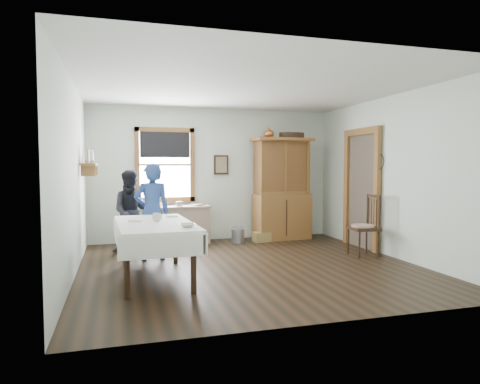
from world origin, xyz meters
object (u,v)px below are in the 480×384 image
Objects in this scene: china_hutch at (282,189)px; woman_blue at (152,216)px; figure_dark at (132,215)px; dining_table at (155,250)px; work_counter at (177,225)px; wicker_basket at (262,237)px; pail at (238,236)px; spindle_chair at (363,225)px.

china_hutch is 3.08m from woman_blue.
woman_blue is 1.08× the size of figure_dark.
work_counter is at bearing 76.26° from dining_table.
dining_table is at bearing -79.00° from figure_dark.
work_counter is 3.93× the size of wicker_basket.
china_hutch reaches higher than pail.
china_hutch is 6.36× the size of wicker_basket.
spindle_chair reaches higher than pail.
woman_blue is (-3.47, 0.65, 0.20)m from spindle_chair.
dining_table is 1.32× the size of woman_blue.
spindle_chair reaches higher than work_counter.
work_counter is at bearing 42.61° from figure_dark.
spindle_chair is 0.78× the size of figure_dark.
wicker_basket is (0.49, -0.00, -0.04)m from pail.
dining_table is 1.23m from woman_blue.
work_counter is 0.62× the size of china_hutch.
dining_table is (-2.82, -2.50, -0.67)m from china_hutch.
wicker_basket is (-1.21, 1.77, -0.43)m from spindle_chair.
wicker_basket is 0.23× the size of woman_blue.
china_hutch is 1.37m from pail.
work_counter is at bearing 174.14° from china_hutch.
china_hutch is at bearing -3.19° from work_counter.
spindle_chair reaches higher than dining_table.
china_hutch reaches higher than wicker_basket.
china_hutch is 1.10m from wicker_basket.
dining_table is 1.92m from figure_dark.
work_counter is at bearing -116.29° from woman_blue.
dining_table is 1.42× the size of figure_dark.
woman_blue reaches higher than pail.
figure_dark is at bearing 96.98° from dining_table.
china_hutch is 1.10× the size of dining_table.
china_hutch is 1.45× the size of woman_blue.
china_hutch is at bearing 15.37° from figure_dark.
figure_dark is at bearing -71.83° from woman_blue.
woman_blue is at bearing 87.38° from dining_table.
figure_dark reaches higher than dining_table.
spindle_chair is at bearing -15.84° from figure_dark.
dining_table is at bearing 83.54° from woman_blue.
spindle_chair is 2.19m from wicker_basket.
woman_blue is (-1.76, -1.13, 0.59)m from pail.
wicker_basket is at bearing 13.39° from figure_dark.
china_hutch is (2.19, -0.07, 0.68)m from work_counter.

